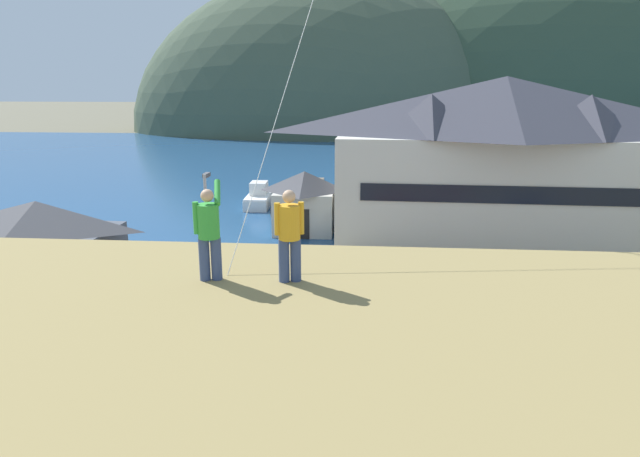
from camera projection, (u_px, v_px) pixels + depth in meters
The scene contains 20 objects.
ground_plane at pixel (272, 403), 19.08m from camera, with size 600.00×600.00×0.00m, color #66604C.
parking_lot_pad at pixel (291, 337), 23.89m from camera, with size 40.00×20.00×0.10m, color slate.
bay_water at pixel (344, 162), 76.93m from camera, with size 360.00×84.00×0.03m, color navy.
far_hill_west_ridge at pixel (323, 130), 129.19m from camera, with size 87.59×54.18×67.68m, color #42513D.
far_hill_east_peak at pixel (575, 129), 131.41m from camera, with size 128.30×58.82×80.84m, color #334733.
harbor_lodge at pixel (501, 156), 37.53m from camera, with size 23.36×10.05×11.02m.
storage_shed_near_lot at pixel (41, 248), 27.93m from camera, with size 7.89×4.66×4.99m.
storage_shed_waterside at pixel (305, 201), 40.35m from camera, with size 4.58×4.45×4.48m.
wharf_dock at pixel (301, 195), 52.80m from camera, with size 3.20×15.71×0.70m.
moored_boat_wharfside at pixel (260, 197), 49.77m from camera, with size 2.25×6.38×2.16m.
parked_car_lone_by_shed at pixel (121, 299), 25.39m from camera, with size 4.34×2.34×1.82m.
parked_car_corner_spot at pixel (556, 383), 18.30m from camera, with size 4.35×2.37×1.82m.
parked_car_back_row_left at pixel (293, 304), 24.79m from camera, with size 4.29×2.23×1.82m.
parked_car_mid_row_center at pixel (403, 316), 23.57m from camera, with size 4.29×2.24×1.82m.
parked_car_mid_row_near at pixel (135, 360), 19.82m from camera, with size 4.26×2.17×1.82m.
parked_car_front_row_end at pixel (283, 363), 19.59m from camera, with size 4.35×2.36×1.82m.
parked_car_front_row_silver at pixel (636, 305), 24.75m from camera, with size 4.27×2.20×1.82m.
parking_light_pole at pixel (207, 222), 28.74m from camera, with size 0.24×0.78×6.05m.
person_kite_flyer at pixel (209, 231), 10.34m from camera, with size 0.52×0.70×1.86m.
person_companion at pixel (289, 233), 10.27m from camera, with size 0.53×0.40×1.74m.
Camera 1 is at (3.05, -16.76, 10.60)m, focal length 31.35 mm.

